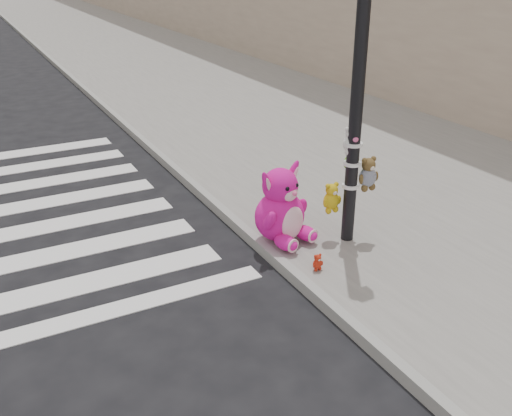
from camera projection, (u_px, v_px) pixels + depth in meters
ground at (226, 399)px, 5.03m from camera, size 120.00×120.00×0.00m
sidewalk_near at (237, 96)px, 15.18m from camera, size 7.00×80.00×0.14m
curb_edge at (109, 111)px, 13.72m from camera, size 0.12×80.00×0.15m
signal_pole at (356, 120)px, 6.88m from camera, size 0.71×0.49×4.00m
pink_bunny at (282, 210)px, 7.31m from camera, size 0.82×0.90×1.05m
red_teddy at (317, 262)px, 6.73m from camera, size 0.15×0.10×0.21m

